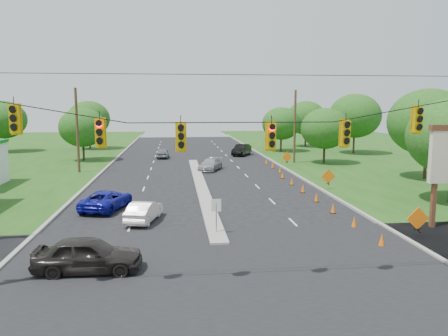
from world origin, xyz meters
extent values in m
plane|color=black|center=(0.00, 0.00, 0.00)|extent=(160.00, 160.00, 0.00)
cube|color=black|center=(0.00, 0.00, 0.00)|extent=(160.00, 14.00, 0.02)
cube|color=gray|center=(-10.10, 30.00, 0.00)|extent=(0.25, 110.00, 0.16)
cube|color=gray|center=(10.10, 30.00, 0.00)|extent=(0.25, 110.00, 0.16)
cube|color=gray|center=(0.00, 21.00, 0.00)|extent=(1.00, 34.00, 0.18)
cylinder|color=gray|center=(0.00, 6.00, 0.90)|extent=(0.06, 0.06, 1.80)
cube|color=white|center=(0.00, 6.00, 1.70)|extent=(0.55, 0.04, 0.70)
cylinder|color=black|center=(0.00, -1.00, 7.00)|extent=(24.00, 0.04, 0.04)
cube|color=#DDA804|center=(-8.00, -1.00, 6.75)|extent=(0.34, 0.24, 1.00)
cube|color=#DDA804|center=(-5.00, -1.00, 6.22)|extent=(0.34, 0.24, 1.00)
cube|color=#DDA804|center=(-2.00, -1.00, 6.05)|extent=(0.34, 0.24, 1.00)
cube|color=#DDA804|center=(1.50, -1.00, 6.05)|extent=(0.34, 0.24, 1.00)
cube|color=#DDA804|center=(4.50, -1.00, 6.14)|extent=(0.34, 0.24, 1.00)
cube|color=#DDA804|center=(7.50, -1.00, 6.66)|extent=(0.34, 0.24, 1.00)
cylinder|color=#422D1C|center=(-12.50, 30.00, 4.50)|extent=(0.28, 0.28, 9.00)
cylinder|color=#422D1C|center=(12.50, 35.00, 4.50)|extent=(0.28, 0.28, 9.00)
cube|color=#59331E|center=(12.90, 6.00, 2.20)|extent=(0.25, 0.25, 4.40)
cone|color=#FA6309|center=(8.29, 3.00, 0.35)|extent=(0.32, 0.32, 0.70)
cone|color=#FA6309|center=(8.29, 6.50, 0.35)|extent=(0.32, 0.32, 0.70)
cone|color=#FA6309|center=(8.29, 10.00, 0.35)|extent=(0.32, 0.32, 0.70)
cone|color=#FA6309|center=(8.29, 13.50, 0.35)|extent=(0.32, 0.32, 0.70)
cone|color=#FA6309|center=(8.29, 17.00, 0.35)|extent=(0.32, 0.32, 0.70)
cone|color=#FA6309|center=(8.29, 20.50, 0.35)|extent=(0.32, 0.32, 0.70)
cone|color=#FA6309|center=(8.29, 24.00, 0.35)|extent=(0.32, 0.32, 0.70)
cone|color=#FA6309|center=(8.89, 27.50, 0.35)|extent=(0.32, 0.32, 0.70)
cone|color=#FA6309|center=(8.89, 31.00, 0.35)|extent=(0.32, 0.32, 0.70)
cone|color=#FA6309|center=(8.89, 34.50, 0.35)|extent=(0.32, 0.32, 0.70)
cube|color=black|center=(10.80, 4.00, 0.55)|extent=(0.06, 0.58, 0.26)
cube|color=black|center=(10.80, 4.00, 0.55)|extent=(0.06, 0.58, 0.26)
cube|color=orange|center=(10.80, 4.00, 1.15)|extent=(1.27, 0.05, 1.27)
cube|color=black|center=(10.80, 18.00, 0.55)|extent=(0.06, 0.58, 0.26)
cube|color=black|center=(10.80, 18.00, 0.55)|extent=(0.06, 0.58, 0.26)
cube|color=orange|center=(10.80, 18.00, 1.15)|extent=(1.27, 0.05, 1.27)
cube|color=black|center=(10.80, 32.00, 0.55)|extent=(0.06, 0.58, 0.26)
cube|color=black|center=(10.80, 32.00, 0.55)|extent=(0.06, 0.58, 0.26)
cube|color=orange|center=(10.80, 32.00, 1.15)|extent=(1.27, 0.05, 1.27)
cylinder|color=black|center=(-28.00, 52.00, 1.44)|extent=(0.28, 0.28, 2.88)
ellipsoid|color=#194C14|center=(-28.00, 52.00, 4.96)|extent=(6.72, 6.72, 5.76)
cylinder|color=black|center=(-14.00, 40.00, 1.26)|extent=(0.28, 0.28, 2.52)
ellipsoid|color=#194C14|center=(-14.00, 40.00, 4.34)|extent=(5.88, 5.88, 5.04)
cylinder|color=black|center=(-16.00, 55.00, 1.44)|extent=(0.28, 0.28, 2.88)
ellipsoid|color=#194C14|center=(-16.00, 55.00, 4.96)|extent=(6.72, 6.72, 5.76)
cylinder|color=black|center=(22.00, 22.00, 1.62)|extent=(0.28, 0.28, 3.24)
ellipsoid|color=#194C14|center=(22.00, 22.00, 5.58)|extent=(7.56, 7.56, 6.48)
cylinder|color=black|center=(16.00, 34.00, 1.26)|extent=(0.28, 0.28, 2.52)
ellipsoid|color=#194C14|center=(16.00, 34.00, 4.34)|extent=(5.88, 5.88, 5.04)
cylinder|color=black|center=(24.00, 44.00, 1.62)|extent=(0.28, 0.28, 3.24)
ellipsoid|color=#194C14|center=(24.00, 44.00, 5.58)|extent=(7.56, 7.56, 6.48)
cylinder|color=black|center=(20.00, 55.00, 1.44)|extent=(0.28, 0.28, 2.88)
ellipsoid|color=#194C14|center=(20.00, 55.00, 4.96)|extent=(6.72, 6.72, 5.76)
cylinder|color=black|center=(14.00, 48.00, 1.26)|extent=(0.28, 0.28, 2.52)
ellipsoid|color=#194C14|center=(14.00, 48.00, 4.34)|extent=(5.88, 5.88, 5.04)
imported|color=black|center=(-6.07, 1.12, 0.79)|extent=(4.72, 2.06, 1.58)
imported|color=white|center=(-4.24, 9.38, 0.65)|extent=(2.27, 4.15, 1.30)
imported|color=#11129B|center=(-7.03, 12.82, 0.68)|extent=(3.59, 5.36, 1.37)
imported|color=#97969C|center=(1.62, 30.15, 0.65)|extent=(3.37, 4.84, 1.30)
imported|color=slate|center=(-3.92, 41.99, 0.66)|extent=(1.70, 3.95, 1.33)
imported|color=black|center=(7.25, 43.87, 0.80)|extent=(3.58, 5.12, 1.60)
camera|label=1|loc=(-2.22, -17.67, 7.30)|focal=35.00mm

